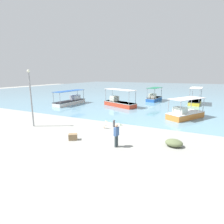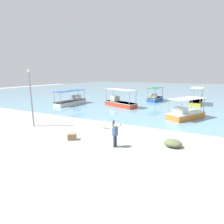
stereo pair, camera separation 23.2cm
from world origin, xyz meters
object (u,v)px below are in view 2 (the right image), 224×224
mooring_bollard (113,123)px  net_pile (173,143)px  lamp_post (31,95)px  cargo_crate (72,137)px  fishing_boat_center (120,103)px  fisherman_standing (115,135)px  fishing_boat_outer (196,101)px  pelican (104,125)px  fishing_boat_far_left (155,98)px  glass_bottle (121,125)px  fishing_boat_near_left (71,101)px  fishing_boat_near_right (185,114)px

mooring_bollard → net_pile: mooring_bollard is taller
lamp_post → cargo_crate: bearing=-12.5°
fishing_boat_center → fisherman_standing: fishing_boat_center is taller
fishing_boat_outer → pelican: 20.73m
fishing_boat_far_left → glass_bottle: size_ratio=18.22×
pelican → mooring_bollard: bearing=50.1°
fishing_boat_outer → fishing_boat_near_left: bearing=-154.0°
fishing_boat_center → lamp_post: 14.61m
fishing_boat_near_left → lamp_post: (4.93, -12.11, 2.56)m
fishing_boat_near_left → cargo_crate: (10.88, -13.43, -0.35)m
fishing_boat_near_right → pelican: 10.20m
lamp_post → mooring_bollard: size_ratio=7.39×
fisherman_standing → lamp_post: bearing=173.7°
fishing_boat_near_left → lamp_post: size_ratio=1.16×
fishing_boat_outer → cargo_crate: 24.55m
fishing_boat_far_left → pelican: fishing_boat_far_left is taller
fishing_boat_far_left → net_pile: size_ratio=3.96×
fishing_boat_near_left → cargo_crate: size_ratio=9.87×
fishing_boat_near_right → fishing_boat_near_left: bearing=173.6°
fishing_boat_near_left → net_pile: fishing_boat_near_left is taller
fishing_boat_near_left → fisherman_standing: 19.66m
cargo_crate → fishing_boat_center: bearing=99.3°
fisherman_standing → fishing_boat_outer: bearing=77.6°
cargo_crate → glass_bottle: (1.98, 5.27, -0.14)m
fishing_boat_near_left → mooring_bollard: (12.40, -8.88, -0.19)m
pelican → fisherman_standing: fisherman_standing is taller
lamp_post → cargo_crate: (5.95, -1.32, -2.91)m
fishing_boat_near_right → fishing_boat_far_left: size_ratio=1.06×
fishing_boat_outer → mooring_bollard: bearing=-111.3°
fishing_boat_far_left → glass_bottle: (0.59, -18.25, -0.51)m
fishing_boat_center → mooring_bollard: 11.47m
fishing_boat_far_left → fishing_boat_outer: fishing_boat_outer is taller
pelican → fishing_boat_outer: bearing=67.8°
fishing_boat_far_left → pelican: 19.77m
fishing_boat_near_right → lamp_post: bearing=-143.7°
fishing_boat_near_right → lamp_post: (-13.64, -10.02, 2.56)m
lamp_post → glass_bottle: 9.37m
fishing_boat_outer → fisherman_standing: bearing=-102.4°
pelican → fishing_boat_center: bearing=106.2°
fishing_boat_center → glass_bottle: bearing=-65.9°
fishing_boat_outer → fisherman_standing: (-4.99, -22.71, 0.38)m
fishing_boat_near_right → lamp_post: lamp_post is taller
fishing_boat_near_right → fisherman_standing: size_ratio=3.07×
pelican → cargo_crate: pelican is taller
fishing_boat_outer → lamp_post: 26.26m
fishing_boat_near_right → fisherman_standing: (-3.99, -11.09, 0.32)m
fishing_boat_far_left → fisherman_standing: size_ratio=2.91×
fishing_boat_near_right → mooring_bollard: size_ratio=6.85×
fisherman_standing → glass_bottle: size_ratio=6.26×
fisherman_standing → cargo_crate: bearing=-176.2°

